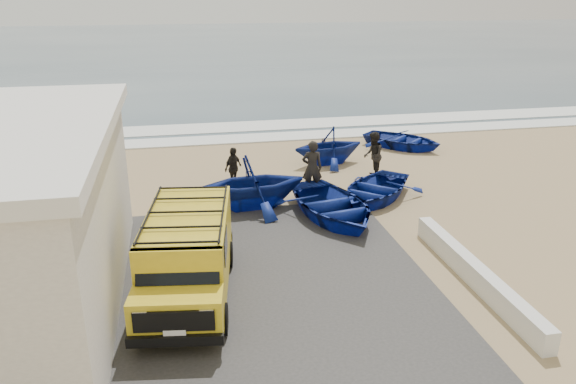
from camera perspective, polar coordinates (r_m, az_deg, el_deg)
ground at (r=15.84m, az=-3.22°, el=-5.80°), size 160.00×160.00×0.00m
slab at (r=13.94m, az=-10.27°, el=-9.88°), size 12.00×10.00×0.05m
ocean at (r=70.47m, az=-10.10°, el=14.28°), size 180.00×88.00×0.01m
surf_line at (r=27.07m, az=-6.95°, el=5.28°), size 180.00×1.60×0.06m
surf_wash at (r=29.49m, az=-7.37°, el=6.48°), size 180.00×2.20×0.04m
parapet at (r=14.69m, az=18.47°, el=-7.89°), size 0.35×6.00×0.55m
van at (r=13.34m, az=-10.19°, el=-6.05°), size 2.53×5.01×2.06m
boat_near_left at (r=17.73m, az=4.47°, el=-1.33°), size 3.78×4.77×0.89m
boat_near_right at (r=19.48m, az=8.78°, el=0.32°), size 4.51×4.55×0.77m
boat_mid_left at (r=18.33m, az=-3.61°, el=0.97°), size 3.77×3.35×1.82m
boat_far_left at (r=23.16m, az=4.13°, el=4.74°), size 3.36×3.04×1.55m
boat_far_right at (r=26.06m, az=11.55°, el=5.22°), size 4.33×4.39×0.75m
fisherman_front at (r=19.54m, az=2.46°, el=2.45°), size 0.76×0.55×1.96m
fisherman_middle at (r=21.54m, az=8.64°, el=3.70°), size 0.92×1.04×1.80m
fisherman_back at (r=20.36m, az=-5.58°, el=2.45°), size 0.88×0.90×1.52m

